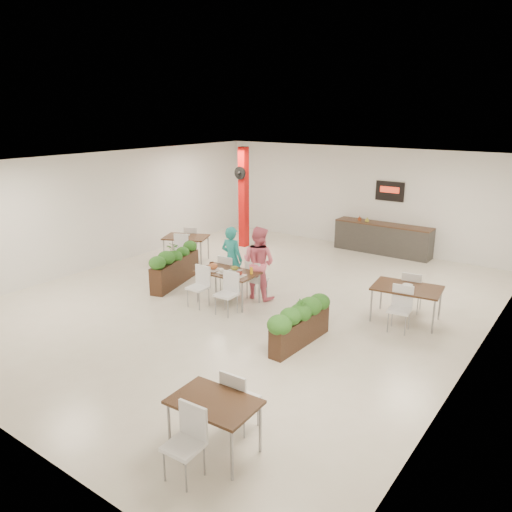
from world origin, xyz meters
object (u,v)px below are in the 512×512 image
at_px(service_counter, 383,238).
at_px(planter_right, 300,321).
at_px(diner_man, 232,259).
at_px(red_column, 243,196).
at_px(planter_left, 175,264).
at_px(main_table, 228,276).
at_px(side_table_a, 186,240).
at_px(side_table_b, 407,292).
at_px(diner_woman, 259,263).
at_px(side_table_c, 214,410).

bearing_deg(service_counter, planter_right, -80.27).
height_order(service_counter, diner_man, service_counter).
height_order(red_column, planter_left, red_column).
bearing_deg(main_table, red_column, 122.87).
distance_m(service_counter, main_table, 6.17).
distance_m(red_column, main_table, 5.06).
bearing_deg(red_column, side_table_a, -98.33).
height_order(side_table_a, side_table_b, same).
bearing_deg(main_table, service_counter, 77.79).
xyz_separation_m(planter_left, planter_right, (4.38, -1.12, -0.05)).
distance_m(diner_woman, planter_left, 2.36).
bearing_deg(service_counter, main_table, -102.21).
bearing_deg(red_column, diner_woman, -48.55).
xyz_separation_m(main_table, diner_woman, (0.41, 0.66, 0.23)).
xyz_separation_m(side_table_b, side_table_c, (-0.53, -5.59, -0.02)).
relative_size(red_column, main_table, 1.93).
distance_m(side_table_a, side_table_b, 6.77).
height_order(planter_left, side_table_c, planter_left).
distance_m(planter_right, side_table_b, 2.59).
relative_size(planter_right, side_table_a, 1.07).
xyz_separation_m(red_column, side_table_c, (5.89, -8.39, -1.02)).
relative_size(side_table_b, side_table_c, 1.01).
distance_m(main_table, side_table_c, 5.30).
bearing_deg(diner_woman, planter_left, 9.17).
relative_size(service_counter, planter_right, 1.70).
height_order(main_table, planter_left, planter_left).
height_order(red_column, side_table_b, red_column).
bearing_deg(planter_left, side_table_b, 11.67).
distance_m(service_counter, diner_woman, 5.46).
xyz_separation_m(diner_woman, side_table_c, (2.78, -4.88, -0.25)).
bearing_deg(diner_woman, side_table_c, 117.85).
bearing_deg(red_column, diner_man, -56.76).
relative_size(main_table, diner_man, 1.02).
bearing_deg(diner_woman, side_table_a, -20.66).
relative_size(red_column, diner_man, 1.97).
xyz_separation_m(diner_woman, planter_left, (-2.30, -0.45, -0.34)).
height_order(diner_man, side_table_b, diner_man).
distance_m(red_column, diner_woman, 4.75).
height_order(red_column, side_table_a, red_column).
bearing_deg(side_table_c, side_table_a, 133.12).
xyz_separation_m(planter_right, side_table_b, (1.22, 2.28, 0.16)).
relative_size(diner_woman, side_table_a, 1.05).
relative_size(red_column, planter_right, 1.81).
xyz_separation_m(red_column, planter_right, (5.19, -5.08, -1.16)).
bearing_deg(side_table_b, service_counter, 110.03).
relative_size(service_counter, side_table_b, 1.81).
bearing_deg(side_table_a, side_table_c, -68.35).
bearing_deg(service_counter, side_table_a, -135.92).
distance_m(diner_woman, side_table_c, 5.62).
bearing_deg(side_table_b, red_column, 149.08).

